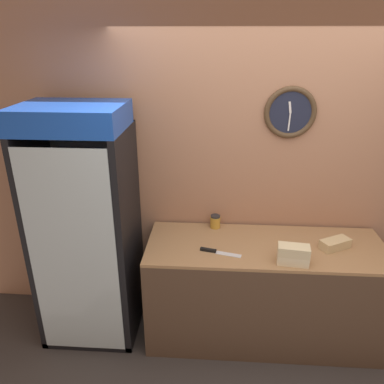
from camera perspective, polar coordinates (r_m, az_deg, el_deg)
The scene contains 8 objects.
wall_back at distance 3.23m, azimuth 11.11°, elevation 2.75°, with size 5.20×0.10×2.70m.
prep_counter at distance 3.32m, azimuth 10.64°, elevation -14.58°, with size 1.90×0.68×0.89m.
beverage_cooler at distance 3.17m, azimuth -15.66°, elevation -3.32°, with size 0.76×0.67×1.99m.
sandwich_stack_bottom at distance 2.87m, azimuth 15.10°, elevation -9.81°, with size 0.24×0.14×0.07m.
sandwich_stack_middle at distance 2.84m, azimuth 15.25°, elevation -8.58°, with size 0.24×0.14×0.07m.
sandwich_flat_left at distance 3.16m, azimuth 20.98°, elevation -7.38°, with size 0.26×0.21×0.07m.
chefs_knife at distance 2.92m, azimuth 3.48°, elevation -9.02°, with size 0.32×0.11×0.02m.
condiment_jar at distance 3.25m, azimuth 3.56°, elevation -4.51°, with size 0.09×0.09×0.11m.
Camera 1 is at (-0.42, -1.72, 2.44)m, focal length 35.00 mm.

